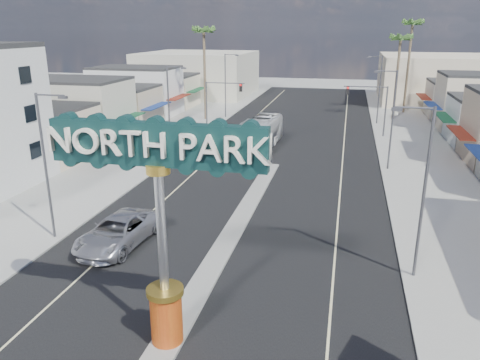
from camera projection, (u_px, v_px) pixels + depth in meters
The scene contains 23 objects.
ground at pixel (274, 163), 45.38m from camera, with size 160.00×160.00×0.00m, color gray.
road at pixel (274, 163), 45.38m from camera, with size 20.00×120.00×0.01m, color black.
median_island at pixel (235, 227), 30.54m from camera, with size 1.30×30.00×0.16m, color gray.
sidewalk_left at pixel (140, 154), 48.35m from camera, with size 8.00×120.00×0.12m, color gray.
sidewalk_right at pixel (426, 172), 42.37m from camera, with size 8.00×120.00×0.12m, color gray.
storefront_row_left at pixel (110, 103), 61.61m from camera, with size 12.00×42.00×6.00m, color beige.
backdrop_far_left at pixel (199, 74), 90.51m from camera, with size 20.00×20.00×8.00m, color #B7B29E.
backdrop_far_right at pixel (440, 79), 81.12m from camera, with size 20.00×20.00×8.00m, color beige.
gateway_sign at pixel (160, 211), 17.59m from camera, with size 8.20×1.50×9.15m.
traffic_signal_left at pixel (220, 96), 58.98m from camera, with size 5.09×0.45×6.00m.
traffic_signal_right at pixel (370, 101), 55.06m from camera, with size 5.09×0.45×6.00m.
streetlight_l_near at pixel (47, 160), 27.51m from camera, with size 2.03×0.22×9.00m.
streetlight_l_mid at pixel (170, 107), 46.03m from camera, with size 2.03×0.22×9.00m.
streetlight_l_far at pixel (226, 82), 66.41m from camera, with size 2.03×0.22×9.00m.
streetlight_r_near at pixel (421, 186), 23.06m from camera, with size 2.03×0.22×9.00m.
streetlight_r_mid at pixel (391, 115), 41.58m from camera, with size 2.03×0.22×9.00m.
streetlight_r_far at pixel (379, 86), 61.96m from camera, with size 2.03×0.22×9.00m.
palm_left_far at pixel (204, 35), 63.11m from camera, with size 2.60×2.60×13.10m.
palm_right_mid at pixel (400, 42), 63.39m from camera, with size 2.60×2.60×12.10m.
palm_right_far at pixel (412, 28), 67.97m from camera, with size 2.60×2.60×14.10m.
suv_left at pixel (118, 232), 27.90m from camera, with size 2.95×6.41×1.78m, color #B7B6BC.
car_parked_left at pixel (192, 145), 48.78m from camera, with size 1.87×4.66×1.59m, color slate.
city_bus at pixel (258, 135), 49.62m from camera, with size 2.77×11.83×3.29m, color silver.
Camera 1 is at (6.60, -13.28, 12.50)m, focal length 35.00 mm.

